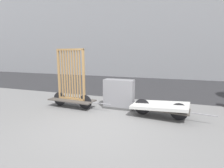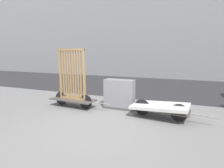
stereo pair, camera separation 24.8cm
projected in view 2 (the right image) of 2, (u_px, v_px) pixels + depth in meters
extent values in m
plane|color=slate|center=(94.00, 126.00, 4.80)|extent=(60.00, 60.00, 0.00)
cube|color=#2D2D30|center=(144.00, 85.00, 11.12)|extent=(56.00, 7.26, 0.01)
cube|color=#4C4742|center=(73.00, 99.00, 6.55)|extent=(1.78, 0.74, 0.04)
cylinder|color=black|center=(86.00, 102.00, 6.31)|extent=(0.52, 0.07, 0.52)
cylinder|color=black|center=(61.00, 98.00, 6.79)|extent=(0.52, 0.07, 0.52)
cylinder|color=gray|center=(101.00, 103.00, 6.03)|extent=(0.70, 0.08, 0.03)
cube|color=#A87F4C|center=(73.00, 98.00, 6.54)|extent=(1.14, 0.14, 0.07)
cube|color=#A87F4C|center=(71.00, 50.00, 6.24)|extent=(1.14, 0.14, 0.07)
cube|color=#A87F4C|center=(61.00, 74.00, 6.61)|extent=(0.07, 0.07, 1.85)
cube|color=#A87F4C|center=(84.00, 75.00, 6.16)|extent=(0.07, 0.07, 1.85)
cube|color=#A87F4C|center=(64.00, 74.00, 6.55)|extent=(0.04, 0.05, 1.78)
cube|color=#A87F4C|center=(66.00, 74.00, 6.51)|extent=(0.04, 0.05, 1.78)
cube|color=#A87F4C|center=(68.00, 74.00, 6.46)|extent=(0.04, 0.05, 1.78)
cube|color=#A87F4C|center=(71.00, 74.00, 6.41)|extent=(0.04, 0.05, 1.78)
cube|color=#A87F4C|center=(73.00, 74.00, 6.36)|extent=(0.04, 0.05, 1.78)
cube|color=#A87F4C|center=(76.00, 75.00, 6.32)|extent=(0.04, 0.05, 1.78)
cube|color=#A87F4C|center=(78.00, 75.00, 6.27)|extent=(0.04, 0.05, 1.78)
cube|color=#A87F4C|center=(81.00, 75.00, 6.22)|extent=(0.04, 0.05, 1.78)
cube|color=#4C4742|center=(159.00, 109.00, 5.39)|extent=(1.81, 0.84, 0.04)
cylinder|color=black|center=(179.00, 113.00, 5.12)|extent=(0.52, 0.10, 0.52)
cylinder|color=black|center=(142.00, 107.00, 5.66)|extent=(0.52, 0.10, 0.52)
cylinder|color=gray|center=(204.00, 116.00, 4.81)|extent=(0.70, 0.12, 0.03)
cube|color=silver|center=(160.00, 106.00, 5.37)|extent=(1.79, 1.11, 0.22)
cube|color=#4C4C4C|center=(119.00, 107.00, 6.41)|extent=(1.14, 0.48, 0.08)
cube|color=gray|center=(119.00, 94.00, 6.33)|extent=(1.08, 0.42, 1.06)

